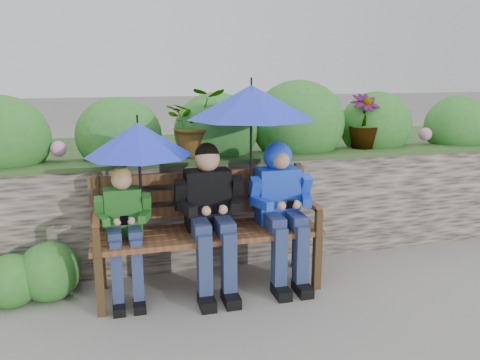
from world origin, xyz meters
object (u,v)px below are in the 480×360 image
object	(u,v)px
boy_middle	(210,211)
park_bench	(206,222)
umbrella_left	(138,139)
boy_right	(281,201)
boy_left	(124,225)
umbrella_right	(251,102)

from	to	relation	value
boy_middle	park_bench	bearing A→B (deg)	97.84
boy_middle	umbrella_left	xyz separation A→B (m)	(-0.55, 0.07, 0.60)
park_bench	umbrella_left	size ratio (longest dim) A/B	2.25
boy_middle	boy_right	size ratio (longest dim) A/B	1.02
boy_left	boy_right	bearing A→B (deg)	-0.05
park_bench	boy_left	bearing A→B (deg)	-173.06
boy_middle	umbrella_left	size ratio (longest dim) A/B	1.49
boy_right	umbrella_left	xyz separation A→B (m)	(-1.17, 0.05, 0.57)
park_bench	umbrella_right	bearing A→B (deg)	-2.92
umbrella_right	boy_left	bearing A→B (deg)	-176.62
boy_right	umbrella_right	world-z (taller)	umbrella_right
boy_left	umbrella_left	distance (m)	0.69
umbrella_right	boy_right	bearing A→B (deg)	-14.11
umbrella_left	umbrella_right	distance (m)	0.96
boy_middle	umbrella_left	bearing A→B (deg)	172.83
park_bench	boy_right	size ratio (longest dim) A/B	1.54
umbrella_left	umbrella_right	size ratio (longest dim) A/B	0.78
boy_right	umbrella_right	distance (m)	0.88
boy_left	umbrella_right	world-z (taller)	umbrella_right
park_bench	boy_middle	bearing A→B (deg)	-82.16
boy_left	boy_middle	world-z (taller)	boy_middle
boy_middle	umbrella_right	distance (m)	0.95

